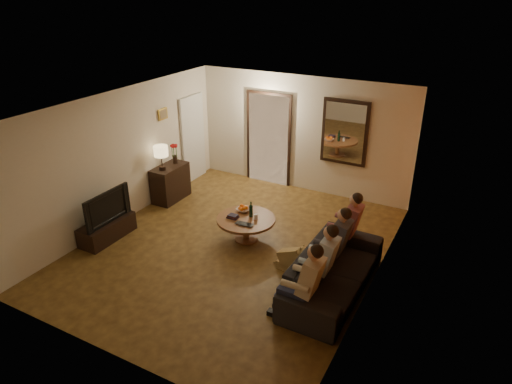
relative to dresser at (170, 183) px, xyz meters
The scene contains 33 objects.
floor 2.53m from the dresser, 25.90° to the right, with size 5.00×6.00×0.01m, color #452E12.
ceiling 3.34m from the dresser, 25.90° to the right, with size 5.00×6.00×0.01m, color white.
back_wall 3.09m from the dresser, 40.29° to the left, with size 5.00×0.02×2.60m, color beige.
front_wall 4.76m from the dresser, 61.20° to the right, with size 5.00×0.02×2.60m, color beige.
left_wall 1.45m from the dresser, 102.89° to the right, with size 0.02×6.00×2.60m, color beige.
right_wall 4.96m from the dresser, 12.95° to the right, with size 0.02×6.00×2.60m, color beige.
orange_accent 4.95m from the dresser, 12.98° to the right, with size 0.01×6.00×2.60m, color #C55F21.
kitchen_doorway 2.47m from the dresser, 52.47° to the left, with size 1.00×0.06×2.10m, color #FFE0A5.
door_trim 2.46m from the dresser, 52.32° to the left, with size 1.12×0.04×2.22m, color black.
fridge_glimpse 2.60m from the dresser, 48.07° to the left, with size 0.45×0.03×1.70m, color silver.
mirror_frame 3.91m from the dresser, 29.88° to the left, with size 1.00×0.05×1.40m, color black.
mirror_glass 3.90m from the dresser, 29.48° to the left, with size 0.86×0.02×1.26m, color white.
white_door 1.38m from the dresser, 99.87° to the left, with size 0.06×0.85×2.04m, color white.
framed_art 1.49m from the dresser, 136.67° to the left, with size 0.03×0.28×0.24m, color #B28C33.
art_canvas 1.49m from the dresser, 134.64° to the left, with size 0.01×0.22×0.18m, color brown.
dresser is the anchor object (origin of this frame).
table_lamp 0.69m from the dresser, 90.00° to the right, with size 0.30×0.30×0.54m, color beige, non-canonical shape.
flower_vase 0.65m from the dresser, 90.00° to the left, with size 0.14×0.14×0.44m, color #AA1212, non-canonical shape.
tv_stand 1.94m from the dresser, 90.00° to the right, with size 0.45×1.10×0.37m, color black.
tv 1.95m from the dresser, 90.00° to the right, with size 0.14×1.06×0.61m, color black.
sofa 4.49m from the dresser, 18.69° to the right, with size 0.92×2.35×0.69m, color black.
person_a 4.77m from the dresser, 29.39° to the right, with size 0.60×0.40×1.20m, color tan, non-canonical shape.
person_b 4.51m from the dresser, 22.72° to the right, with size 0.60×0.40×1.20m, color tan, non-canonical shape.
person_c 4.31m from the dresser, 15.34° to the right, with size 0.60×0.40×1.20m, color tan, non-canonical shape.
person_d 4.19m from the dresser, ahead, with size 0.60×0.40×1.20m, color tan, non-canonical shape.
dog 3.70m from the dresser, 20.23° to the right, with size 0.56×0.24×0.56m, color olive, non-canonical shape.
coffee_table 2.44m from the dresser, 17.86° to the right, with size 1.08×1.08×0.45m, color brown.
bowl 2.20m from the dresser, 13.84° to the right, with size 0.26×0.26×0.06m, color white.
oranges 2.21m from the dresser, 13.84° to the right, with size 0.20×0.20×0.08m, color orange, non-canonical shape.
wine_bottle 2.46m from the dresser, 15.28° to the right, with size 0.07×0.07×0.31m, color black, non-canonical shape.
wine_glass 2.59m from the dresser, 15.58° to the right, with size 0.06×0.06×0.10m, color silver.
book_stack 2.26m from the dresser, 21.98° to the right, with size 0.20×0.15×0.07m, color black, non-canonical shape.
laptop 2.63m from the dresser, 23.01° to the right, with size 0.33×0.21×0.03m, color black.
Camera 1 is at (3.71, -6.07, 4.41)m, focal length 32.00 mm.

